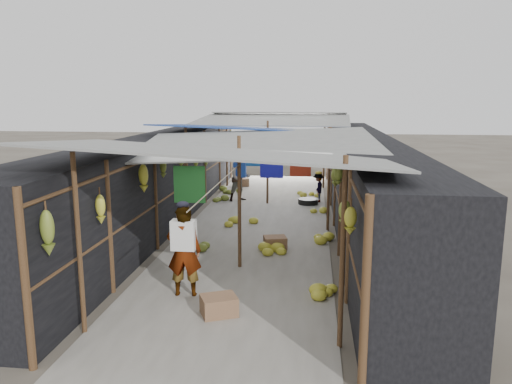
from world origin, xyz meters
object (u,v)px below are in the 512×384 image
at_px(crate_near, 219,306).
at_px(shopper_blue, 240,178).
at_px(black_basin, 308,202).
at_px(vendor_seated, 318,188).
at_px(vendor_elderly, 184,251).

xyz_separation_m(crate_near, shopper_blue, (-0.93, 8.58, 0.59)).
relative_size(crate_near, black_basin, 0.85).
bearing_deg(black_basin, shopper_blue, 171.84).
distance_m(shopper_blue, vendor_seated, 2.53).
bearing_deg(shopper_blue, vendor_seated, -33.06).
bearing_deg(vendor_elderly, black_basin, -109.96).
bearing_deg(vendor_seated, crate_near, -14.21).
height_order(vendor_elderly, vendor_seated, vendor_elderly).
bearing_deg(black_basin, vendor_elderly, -104.73).
relative_size(black_basin, shopper_blue, 0.41).
distance_m(black_basin, vendor_elderly, 7.84).
height_order(crate_near, vendor_seated, vendor_seated).
relative_size(crate_near, shopper_blue, 0.35).
bearing_deg(shopper_blue, black_basin, -42.08).
bearing_deg(crate_near, shopper_blue, 71.90).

